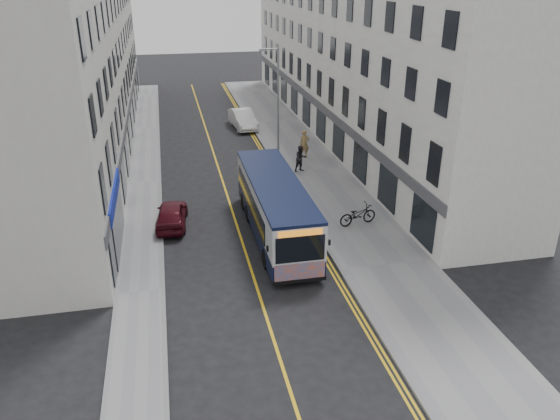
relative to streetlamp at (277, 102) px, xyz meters
name	(u,v)px	position (x,y,z in m)	size (l,w,h in m)	color
ground	(250,267)	(-4.17, -14.00, -4.38)	(140.00, 140.00, 0.00)	black
pavement_east	(313,170)	(2.08, -2.00, -4.32)	(4.50, 64.00, 0.12)	gray
pavement_west	(144,183)	(-9.17, -2.00, -4.32)	(2.00, 64.00, 0.12)	gray
kerb_east	(281,173)	(-0.17, -2.00, -4.32)	(0.18, 64.00, 0.13)	slate
kerb_west	(160,182)	(-8.17, -2.00, -4.32)	(0.18, 64.00, 0.13)	slate
road_centre_line	(222,178)	(-4.17, -2.00, -4.38)	(0.12, 64.00, 0.01)	gold
road_dbl_yellow_inner	(274,174)	(-0.62, -2.00, -4.38)	(0.10, 64.00, 0.01)	gold
road_dbl_yellow_outer	(277,174)	(-0.42, -2.00, -4.38)	(0.10, 64.00, 0.01)	gold
terrace_east	(349,52)	(7.33, 7.00, 2.12)	(6.00, 46.00, 13.00)	white
terrace_west	(81,61)	(-13.17, 7.00, 2.12)	(6.00, 46.00, 13.00)	silver
streetlamp	(277,102)	(0.00, 0.00, 0.00)	(1.32, 0.18, 8.00)	gray
city_bus	(275,206)	(-2.37, -11.03, -2.72)	(2.44, 10.44, 3.03)	black
bicycle	(358,215)	(2.15, -10.84, -3.70)	(0.75, 2.15, 1.13)	black
pedestrian_near	(304,144)	(2.16, 0.74, -3.28)	(0.72, 0.47, 1.97)	olive
pedestrian_far	(301,159)	(1.19, -2.12, -3.37)	(0.87, 0.68, 1.79)	black
car_white	(243,119)	(-0.97, 9.89, -3.60)	(1.65, 4.74, 1.56)	white
car_maroon	(172,214)	(-7.57, -8.68, -3.72)	(1.56, 3.89, 1.32)	#480C15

